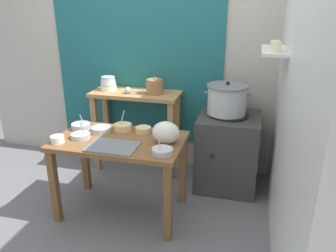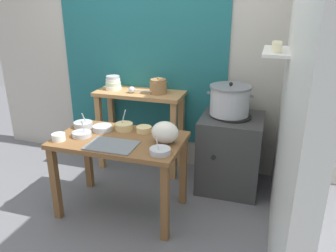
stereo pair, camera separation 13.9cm
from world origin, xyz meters
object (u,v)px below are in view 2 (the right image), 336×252
object	(u,v)px
back_shelf_table	(140,111)
prep_bowl_7	(124,126)
prep_bowl_2	(102,128)
prep_bowl_4	(160,151)
prep_table	(120,150)
serving_tray	(112,145)
prep_bowl_1	(144,129)
plastic_bag	(165,133)
ladle	(133,90)
stove_block	(230,152)
prep_bowl_6	(59,137)
prep_bowl_0	(82,134)
steamer_pot	(230,100)
bowl_stack_enamel	(113,83)
prep_bowl_3	(83,124)
clay_pot	(158,86)
prep_bowl_5	(169,131)

from	to	relation	value
back_shelf_table	prep_bowl_7	distance (m)	0.67
prep_bowl_2	prep_bowl_4	size ratio (longest dim) A/B	1.06
prep_table	back_shelf_table	bearing A→B (deg)	99.93
serving_tray	prep_bowl_1	distance (m)	0.39
back_shelf_table	prep_bowl_7	xyz separation A→B (m)	(0.11, -0.66, 0.08)
plastic_bag	prep_bowl_1	size ratio (longest dim) A/B	1.68
ladle	plastic_bag	size ratio (longest dim) A/B	1.14
stove_block	prep_bowl_6	bearing A→B (deg)	-145.62
prep_bowl_0	prep_bowl_7	size ratio (longest dim) A/B	0.91
steamer_pot	prep_bowl_6	size ratio (longest dim) A/B	3.98
plastic_bag	prep_bowl_6	size ratio (longest dim) A/B	2.03
prep_table	prep_bowl_6	xyz separation A→B (m)	(-0.47, -0.20, 0.14)
prep_bowl_2	prep_bowl_6	bearing A→B (deg)	-128.89
prep_table	steamer_pot	size ratio (longest dim) A/B	2.46
serving_tray	prep_bowl_1	bearing A→B (deg)	68.57
prep_bowl_1	prep_bowl_7	size ratio (longest dim) A/B	0.75
prep_bowl_1	prep_bowl_6	distance (m)	0.73
steamer_pot	bowl_stack_enamel	distance (m)	1.31
stove_block	bowl_stack_enamel	xyz separation A→B (m)	(-1.34, 0.15, 0.58)
stove_block	prep_bowl_2	distance (m)	1.30
prep_bowl_2	prep_bowl_4	world-z (taller)	prep_bowl_4
prep_bowl_0	prep_bowl_3	distance (m)	0.23
bowl_stack_enamel	ladle	bearing A→B (deg)	-18.00
clay_pot	prep_bowl_6	distance (m)	1.20
clay_pot	prep_bowl_5	bearing A→B (deg)	-63.41
prep_bowl_7	steamer_pot	bearing A→B (deg)	32.23
steamer_pot	prep_bowl_4	xyz separation A→B (m)	(-0.40, -0.93, -0.18)
clay_pot	ladle	size ratio (longest dim) A/B	0.70
prep_table	stove_block	distance (m)	1.15
prep_bowl_0	prep_bowl_6	xyz separation A→B (m)	(-0.14, -0.14, 0.01)
clay_pot	bowl_stack_enamel	distance (m)	0.53
back_shelf_table	stove_block	size ratio (longest dim) A/B	1.23
prep_bowl_4	stove_block	bearing A→B (deg)	64.31
prep_bowl_4	prep_bowl_6	distance (m)	0.90
prep_table	serving_tray	size ratio (longest dim) A/B	2.75
bowl_stack_enamel	prep_bowl_1	distance (m)	0.94
back_shelf_table	prep_bowl_5	size ratio (longest dim) A/B	9.04
serving_tray	prep_bowl_7	size ratio (longest dim) A/B	2.19
bowl_stack_enamel	prep_bowl_1	size ratio (longest dim) A/B	1.31
prep_bowl_5	back_shelf_table	bearing A→B (deg)	130.41
plastic_bag	prep_bowl_7	bearing A→B (deg)	158.37
prep_bowl_1	prep_bowl_4	size ratio (longest dim) A/B	0.82
prep_bowl_0	prep_bowl_5	bearing A→B (deg)	22.87
prep_table	prep_bowl_7	size ratio (longest dim) A/B	6.02
prep_bowl_7	prep_bowl_5	bearing A→B (deg)	6.13
stove_block	prep_bowl_4	size ratio (longest dim) A/B	4.72
prep_bowl_3	prep_bowl_1	bearing A→B (deg)	5.01
prep_bowl_2	prep_bowl_3	bearing A→B (deg)	172.32
ladle	prep_bowl_6	world-z (taller)	ladle
prep_bowl_2	ladle	bearing A→B (deg)	88.37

